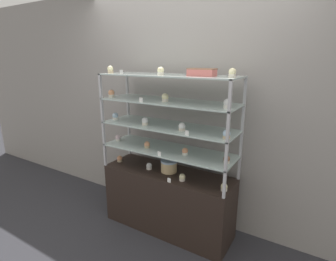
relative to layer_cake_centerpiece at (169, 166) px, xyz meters
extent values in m
plane|color=#2D2D33|center=(-0.01, -0.01, -0.74)|extent=(20.00, 20.00, 0.00)
cube|color=gray|center=(-0.01, 0.36, 0.56)|extent=(8.00, 0.05, 2.60)
cube|color=black|center=(-0.01, -0.01, -0.40)|extent=(1.39, 0.45, 0.67)
cube|color=#B7B7BC|center=(-0.69, 0.20, 0.06)|extent=(0.02, 0.02, 0.25)
cube|color=#B7B7BC|center=(0.68, 0.20, 0.06)|extent=(0.02, 0.02, 0.25)
cube|color=#B7B7BC|center=(-0.69, -0.22, 0.06)|extent=(0.02, 0.02, 0.25)
cube|color=#B7B7BC|center=(0.68, -0.22, 0.06)|extent=(0.02, 0.02, 0.25)
cube|color=#B2C6C1|center=(-0.01, -0.01, 0.18)|extent=(1.39, 0.45, 0.01)
cube|color=#B7B7BC|center=(-0.69, 0.20, 0.31)|extent=(0.02, 0.02, 0.25)
cube|color=#B7B7BC|center=(0.68, 0.20, 0.31)|extent=(0.02, 0.02, 0.25)
cube|color=#B7B7BC|center=(-0.69, -0.22, 0.31)|extent=(0.02, 0.02, 0.25)
cube|color=#B7B7BC|center=(0.68, -0.22, 0.31)|extent=(0.02, 0.02, 0.25)
cube|color=#B2C6C1|center=(-0.01, -0.01, 0.43)|extent=(1.39, 0.45, 0.01)
cube|color=#B7B7BC|center=(-0.69, 0.20, 0.56)|extent=(0.02, 0.02, 0.25)
cube|color=#B7B7BC|center=(0.68, 0.20, 0.56)|extent=(0.02, 0.02, 0.25)
cube|color=#B7B7BC|center=(-0.69, -0.22, 0.56)|extent=(0.02, 0.02, 0.25)
cube|color=#B7B7BC|center=(0.68, -0.22, 0.56)|extent=(0.02, 0.02, 0.25)
cube|color=#B2C6C1|center=(-0.01, -0.01, 0.68)|extent=(1.39, 0.45, 0.01)
cube|color=#B7B7BC|center=(-0.69, 0.20, 0.81)|extent=(0.02, 0.02, 0.25)
cube|color=#B7B7BC|center=(0.68, 0.20, 0.81)|extent=(0.02, 0.02, 0.25)
cube|color=#B7B7BC|center=(-0.69, -0.22, 0.81)|extent=(0.02, 0.02, 0.25)
cube|color=#B7B7BC|center=(0.68, -0.22, 0.81)|extent=(0.02, 0.02, 0.25)
cube|color=#B2C6C1|center=(-0.01, -0.01, 0.93)|extent=(1.39, 0.45, 0.01)
cylinder|color=#DBBC84|center=(0.00, 0.00, -0.01)|extent=(0.17, 0.17, 0.11)
cylinder|color=silver|center=(0.00, 0.00, 0.05)|extent=(0.17, 0.17, 0.02)
cube|color=#C66660|center=(0.35, -0.04, 0.97)|extent=(0.24, 0.12, 0.06)
cube|color=#8C5B42|center=(0.35, -0.04, 1.00)|extent=(0.24, 0.13, 0.01)
cylinder|color=#CCB28C|center=(-0.63, -0.06, -0.05)|extent=(0.06, 0.06, 0.02)
sphere|color=#E5996B|center=(-0.63, -0.06, -0.02)|extent=(0.06, 0.06, 0.06)
cylinder|color=white|center=(-0.21, -0.06, -0.05)|extent=(0.06, 0.06, 0.02)
sphere|color=white|center=(-0.21, -0.06, -0.02)|extent=(0.06, 0.06, 0.06)
cylinder|color=beige|center=(0.22, -0.11, -0.05)|extent=(0.06, 0.06, 0.02)
sphere|color=#F4EAB2|center=(0.22, -0.11, -0.02)|extent=(0.06, 0.06, 0.06)
cylinder|color=beige|center=(0.64, -0.10, -0.05)|extent=(0.06, 0.06, 0.02)
sphere|color=#F4EAB2|center=(0.64, -0.10, -0.02)|extent=(0.06, 0.06, 0.06)
cube|color=white|center=(0.13, -0.22, -0.04)|extent=(0.04, 0.00, 0.04)
cylinder|color=white|center=(-0.64, -0.06, 0.20)|extent=(0.06, 0.06, 0.02)
sphere|color=silver|center=(-0.64, -0.06, 0.23)|extent=(0.06, 0.06, 0.06)
cylinder|color=#CCB28C|center=(-0.22, -0.08, 0.20)|extent=(0.06, 0.06, 0.02)
sphere|color=#E5996B|center=(-0.22, -0.08, 0.23)|extent=(0.06, 0.06, 0.06)
cylinder|color=white|center=(0.22, -0.06, 0.20)|extent=(0.06, 0.06, 0.02)
sphere|color=#E5996B|center=(0.22, -0.06, 0.23)|extent=(0.06, 0.06, 0.06)
cylinder|color=beige|center=(0.63, -0.05, 0.20)|extent=(0.06, 0.06, 0.02)
sphere|color=#8C5B42|center=(0.63, -0.05, 0.23)|extent=(0.06, 0.06, 0.06)
cube|color=white|center=(0.02, -0.22, 0.21)|extent=(0.04, 0.00, 0.04)
cylinder|color=white|center=(-0.64, -0.08, 0.45)|extent=(0.06, 0.06, 0.03)
sphere|color=silver|center=(-0.64, -0.08, 0.48)|extent=(0.07, 0.07, 0.07)
cylinder|color=beige|center=(-0.22, -0.10, 0.45)|extent=(0.06, 0.06, 0.03)
sphere|color=white|center=(-0.22, -0.10, 0.48)|extent=(0.07, 0.07, 0.07)
cylinder|color=beige|center=(0.20, -0.10, 0.45)|extent=(0.06, 0.06, 0.03)
sphere|color=white|center=(0.20, -0.10, 0.48)|extent=(0.07, 0.07, 0.07)
cylinder|color=#CCB28C|center=(0.64, -0.13, 0.45)|extent=(0.06, 0.06, 0.03)
sphere|color=silver|center=(0.64, -0.13, 0.48)|extent=(0.07, 0.07, 0.07)
cube|color=white|center=(0.31, -0.22, 0.46)|extent=(0.04, 0.00, 0.04)
cylinder|color=beige|center=(-0.65, -0.11, 0.70)|extent=(0.06, 0.06, 0.03)
sphere|color=#E5996B|center=(-0.65, -0.11, 0.73)|extent=(0.07, 0.07, 0.07)
cylinder|color=beige|center=(-0.01, -0.07, 0.70)|extent=(0.06, 0.06, 0.03)
sphere|color=#F4EAB2|center=(-0.01, -0.07, 0.73)|extent=(0.07, 0.07, 0.07)
cylinder|color=white|center=(0.62, -0.09, 0.70)|extent=(0.06, 0.06, 0.03)
sphere|color=white|center=(0.62, -0.09, 0.73)|extent=(0.07, 0.07, 0.07)
cube|color=white|center=(-0.18, -0.22, 0.71)|extent=(0.04, 0.00, 0.04)
cylinder|color=#CCB28C|center=(-0.65, -0.11, 0.95)|extent=(0.06, 0.06, 0.03)
sphere|color=#F4EAB2|center=(-0.65, -0.11, 0.98)|extent=(0.06, 0.06, 0.06)
cylinder|color=beige|center=(-0.02, -0.12, 0.95)|extent=(0.06, 0.06, 0.03)
sphere|color=#F4EAB2|center=(-0.02, -0.12, 0.98)|extent=(0.06, 0.06, 0.06)
cylinder|color=beige|center=(0.64, -0.07, 0.95)|extent=(0.06, 0.06, 0.03)
sphere|color=#F4EAB2|center=(0.64, -0.07, 0.98)|extent=(0.06, 0.06, 0.06)
cube|color=white|center=(-0.41, -0.22, 0.96)|extent=(0.04, 0.00, 0.04)
camera|label=1|loc=(1.31, -2.18, 1.09)|focal=28.00mm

